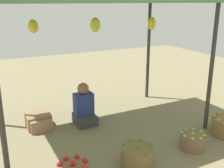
% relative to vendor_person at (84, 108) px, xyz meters
% --- Properties ---
extents(ground_plane, '(14.00, 14.00, 0.00)m').
position_rel_vendor_person_xyz_m(ground_plane, '(0.18, -0.24, -0.30)').
color(ground_plane, '#7D7252').
extents(market_stall_structure, '(3.63, 2.16, 2.20)m').
position_rel_vendor_person_xyz_m(market_stall_structure, '(0.18, -0.24, 1.74)').
color(market_stall_structure, '#38332D').
rests_on(market_stall_structure, ground).
extents(vendor_person, '(0.36, 0.44, 0.78)m').
position_rel_vendor_person_xyz_m(vendor_person, '(0.00, 0.00, 0.00)').
color(vendor_person, '#373A3D').
rests_on(vendor_person, ground).
extents(basket_green_chilies, '(0.45, 0.45, 0.30)m').
position_rel_vendor_person_xyz_m(basket_green_chilies, '(0.15, -1.60, -0.16)').
color(basket_green_chilies, brown).
rests_on(basket_green_chilies, ground).
extents(basket_limes, '(0.37, 0.37, 0.28)m').
position_rel_vendor_person_xyz_m(basket_limes, '(1.14, -1.61, -0.18)').
color(basket_limes, brown).
rests_on(basket_limes, ground).
extents(wooden_crate_near_vendor, '(0.42, 0.36, 0.25)m').
position_rel_vendor_person_xyz_m(wooden_crate_near_vendor, '(-0.80, 0.23, -0.17)').
color(wooden_crate_near_vendor, olive).
rests_on(wooden_crate_near_vendor, ground).
extents(wooden_crate_stacked_rear, '(0.37, 0.34, 0.21)m').
position_rel_vendor_person_xyz_m(wooden_crate_stacked_rear, '(-0.79, 0.12, -0.19)').
color(wooden_crate_stacked_rear, '#966C50').
rests_on(wooden_crate_stacked_rear, ground).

